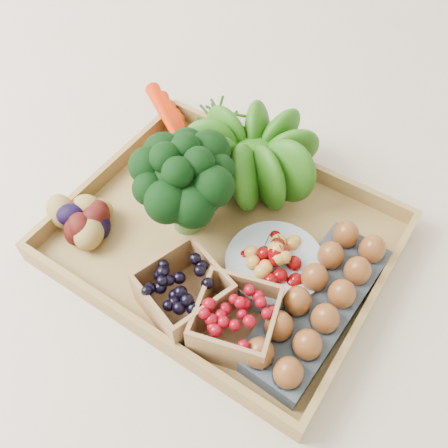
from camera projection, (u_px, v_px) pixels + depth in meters
The scene contains 10 objects.
ground at pixel (224, 244), 0.90m from camera, with size 4.00×4.00×0.00m, color beige.
tray at pixel (224, 241), 0.90m from camera, with size 0.55×0.45×0.01m, color #9D7C42.
carrots at pixel (179, 148), 0.99m from camera, with size 0.22×0.15×0.05m, color #BF2100, non-canonical shape.
lettuce at pixel (253, 149), 0.91m from camera, with size 0.16×0.16×0.16m, color #12500C.
broccoli at pixel (186, 199), 0.85m from camera, with size 0.18×0.18×0.14m, color black, non-canonical shape.
cherry_bowl at pixel (274, 267), 0.83m from camera, with size 0.16×0.16×0.04m, color #8C9EA5.
egg_carton at pixel (317, 307), 0.79m from camera, with size 0.11×0.31×0.04m, color #394249.
potatoes at pixel (83, 215), 0.87m from camera, with size 0.14×0.14×0.08m, color #360B08, non-canonical shape.
punnet_blackberry at pixel (184, 293), 0.78m from camera, with size 0.12×0.12×0.08m, color black.
punnet_raspberry at pixel (236, 321), 0.75m from camera, with size 0.12×0.12×0.08m, color maroon.
Camera 1 is at (0.28, -0.42, 0.74)m, focal length 40.00 mm.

